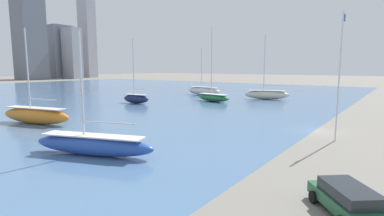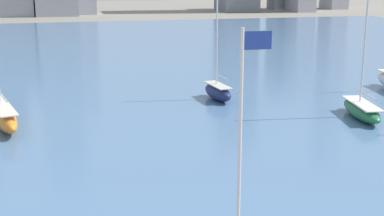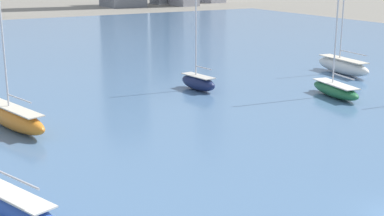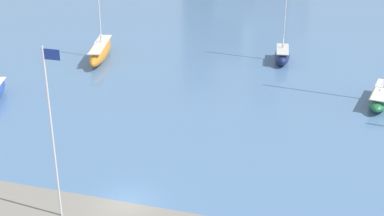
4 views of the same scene
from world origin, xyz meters
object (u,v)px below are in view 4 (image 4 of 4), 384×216
Objects in this scene: flag_pole at (52,130)px; sailboat_navy at (282,55)px; sailboat_orange at (101,51)px; sailboat_green at (382,95)px.

sailboat_navy is (10.37, 39.10, -5.72)m from flag_pole.
sailboat_orange is 0.94× the size of sailboat_navy.
sailboat_orange is at bearing 110.96° from flag_pole.
flag_pole is at bearing -119.07° from sailboat_green.
flag_pole is at bearing -112.45° from sailboat_navy.
flag_pole is 0.96× the size of sailboat_navy.
flag_pole is 0.80× the size of sailboat_green.
sailboat_orange is 35.65m from sailboat_green.
sailboat_green reaches higher than flag_pole.
sailboat_orange is at bearing -179.09° from sailboat_green.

